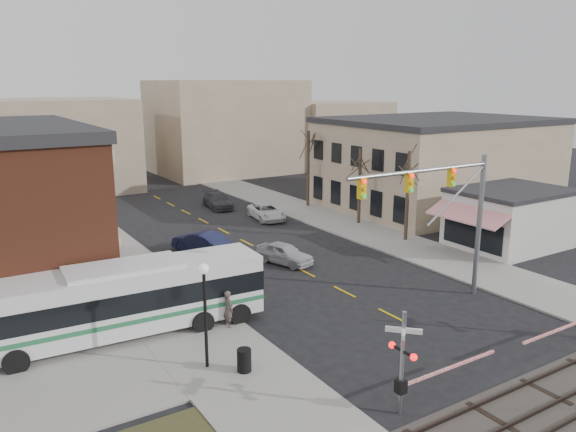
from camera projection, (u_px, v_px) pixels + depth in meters
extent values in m
plane|color=black|center=(419.00, 330.00, 27.48)|extent=(160.00, 160.00, 0.00)
cube|color=gray|center=(112.00, 255.00, 39.02)|extent=(5.00, 60.00, 0.12)
cube|color=gray|center=(332.00, 220.00, 48.85)|extent=(5.00, 60.00, 0.12)
cube|color=#332D28|center=(575.00, 407.00, 20.88)|extent=(160.00, 5.00, 0.06)
cube|color=#2D231E|center=(563.00, 399.00, 21.26)|extent=(160.00, 0.08, 0.14)
cube|color=#2D231E|center=(530.00, 382.00, 22.44)|extent=(160.00, 0.08, 0.14)
cube|color=tan|center=(84.00, 211.00, 33.47)|extent=(0.10, 15.00, 0.50)
cube|color=tan|center=(78.00, 142.00, 32.51)|extent=(0.10, 15.00, 0.70)
cube|color=black|center=(88.00, 251.00, 34.05)|extent=(0.08, 13.00, 2.60)
cube|color=gray|center=(437.00, 165.00, 54.39)|extent=(20.00, 15.00, 8.00)
cube|color=#262628|center=(439.00, 120.00, 53.40)|extent=(20.30, 15.30, 0.50)
cube|color=beige|center=(510.00, 220.00, 41.05)|extent=(8.00, 6.00, 4.00)
cube|color=#262628|center=(513.00, 191.00, 40.55)|extent=(8.20, 6.20, 0.30)
cube|color=red|center=(466.00, 214.00, 38.34)|extent=(1.68, 6.00, 0.87)
cylinder|color=#382B21|center=(407.00, 196.00, 41.98)|extent=(0.28, 0.28, 6.75)
cylinder|color=#382B21|center=(360.00, 186.00, 47.12)|extent=(0.28, 0.28, 6.30)
cylinder|color=#382B21|center=(308.00, 169.00, 53.71)|extent=(0.28, 0.28, 7.20)
cube|color=silver|center=(125.00, 298.00, 26.37)|extent=(13.21, 3.57, 2.93)
cube|color=black|center=(125.00, 294.00, 26.32)|extent=(13.26, 3.61, 0.98)
cube|color=#236A40|center=(126.00, 311.00, 26.52)|extent=(13.26, 3.61, 0.22)
cylinder|color=black|center=(127.00, 325.00, 26.69)|extent=(1.25, 2.89, 1.09)
cylinder|color=gray|center=(479.00, 226.00, 31.21)|extent=(0.28, 0.28, 8.00)
cylinder|color=gray|center=(421.00, 171.00, 27.96)|extent=(9.40, 0.20, 0.20)
cube|color=gold|center=(451.00, 177.00, 29.22)|extent=(0.35, 0.30, 1.00)
cube|color=gold|center=(409.00, 182.00, 27.67)|extent=(0.35, 0.30, 1.00)
cube|color=gold|center=(362.00, 188.00, 26.12)|extent=(0.35, 0.30, 1.00)
cylinder|color=gray|center=(402.00, 364.00, 20.07)|extent=(0.16, 0.16, 4.00)
cube|color=silver|center=(404.00, 330.00, 19.77)|extent=(1.00, 1.00, 0.18)
cube|color=silver|center=(404.00, 330.00, 19.77)|extent=(1.00, 1.00, 0.18)
sphere|color=#FF0C0C|center=(414.00, 357.00, 19.50)|extent=(0.26, 0.26, 0.26)
sphere|color=#FF0C0C|center=(392.00, 345.00, 20.41)|extent=(0.26, 0.26, 0.26)
cube|color=black|center=(401.00, 386.00, 20.28)|extent=(0.35, 0.35, 0.50)
cube|color=#FF0C0C|center=(451.00, 367.00, 21.63)|extent=(5.00, 0.10, 0.10)
cube|color=#FF0C0C|center=(558.00, 330.00, 24.91)|extent=(5.00, 0.10, 0.10)
cylinder|color=black|center=(206.00, 320.00, 23.20)|extent=(0.14, 0.14, 4.19)
sphere|color=silver|center=(204.00, 269.00, 22.67)|extent=(0.44, 0.44, 0.44)
cylinder|color=black|center=(244.00, 360.00, 23.20)|extent=(0.60, 0.60, 0.98)
imported|color=#B2B1B6|center=(284.00, 253.00, 37.32)|extent=(2.93, 4.44, 1.41)
imported|color=#161837|center=(201.00, 242.00, 39.68)|extent=(3.09, 4.95, 1.54)
imported|color=silver|center=(267.00, 212.00, 49.38)|extent=(2.91, 5.09, 1.34)
imported|color=#3A3B3F|center=(218.00, 201.00, 53.90)|extent=(2.55, 5.02, 1.40)
imported|color=#534542|center=(228.00, 309.00, 27.37)|extent=(0.45, 0.68, 1.85)
imported|color=#2D2F50|center=(134.00, 302.00, 28.44)|extent=(1.02, 1.04, 1.70)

